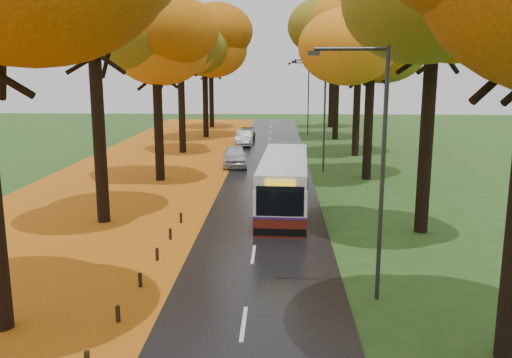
# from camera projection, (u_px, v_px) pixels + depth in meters

# --- Properties ---
(road) EXTENTS (6.50, 90.00, 0.04)m
(road) POSITION_uv_depth(u_px,v_px,m) (263.00, 186.00, 34.38)
(road) COLOR black
(road) RESTS_ON ground
(centre_line) EXTENTS (0.12, 90.00, 0.01)m
(centre_line) POSITION_uv_depth(u_px,v_px,m) (263.00, 185.00, 34.37)
(centre_line) COLOR silver
(centre_line) RESTS_ON road
(leaf_verge) EXTENTS (12.00, 90.00, 0.02)m
(leaf_verge) POSITION_uv_depth(u_px,v_px,m) (123.00, 184.00, 34.75)
(leaf_verge) COLOR #912D0D
(leaf_verge) RESTS_ON ground
(leaf_drift) EXTENTS (0.90, 90.00, 0.01)m
(leaf_drift) POSITION_uv_depth(u_px,v_px,m) (215.00, 185.00, 34.50)
(leaf_drift) COLOR orange
(leaf_drift) RESTS_ON road
(trees_left) EXTENTS (9.20, 74.00, 13.88)m
(trees_left) POSITION_uv_depth(u_px,v_px,m) (153.00, 33.00, 34.78)
(trees_left) COLOR black
(trees_left) RESTS_ON ground
(trees_right) EXTENTS (9.30, 74.20, 13.96)m
(trees_right) POSITION_uv_depth(u_px,v_px,m) (379.00, 30.00, 34.01)
(trees_right) COLOR black
(trees_right) RESTS_ON ground
(bollard_row) EXTENTS (0.11, 23.51, 0.52)m
(bollard_row) POSITION_uv_depth(u_px,v_px,m) (104.00, 335.00, 14.61)
(bollard_row) COLOR black
(bollard_row) RESTS_ON ground
(streetlamp_near) EXTENTS (2.45, 0.18, 8.00)m
(streetlamp_near) POSITION_uv_depth(u_px,v_px,m) (375.00, 155.00, 16.63)
(streetlamp_near) COLOR #333538
(streetlamp_near) RESTS_ON ground
(streetlamp_mid) EXTENTS (2.45, 0.18, 8.00)m
(streetlamp_mid) POSITION_uv_depth(u_px,v_px,m) (321.00, 106.00, 38.16)
(streetlamp_mid) COLOR #333538
(streetlamp_mid) RESTS_ON ground
(streetlamp_far) EXTENTS (2.45, 0.18, 8.00)m
(streetlamp_far) POSITION_uv_depth(u_px,v_px,m) (306.00, 92.00, 59.69)
(streetlamp_far) COLOR #333538
(streetlamp_far) RESTS_ON ground
(bus) EXTENTS (2.83, 10.52, 2.74)m
(bus) POSITION_uv_depth(u_px,v_px,m) (284.00, 182.00, 28.44)
(bus) COLOR #55150D
(bus) RESTS_ON road
(car_white) EXTENTS (2.18, 4.60, 1.52)m
(car_white) POSITION_uv_depth(u_px,v_px,m) (235.00, 156.00, 41.10)
(car_white) COLOR silver
(car_white) RESTS_ON road
(car_silver) EXTENTS (1.53, 4.34, 1.43)m
(car_silver) POSITION_uv_depth(u_px,v_px,m) (244.00, 138.00, 52.01)
(car_silver) COLOR #95979D
(car_silver) RESTS_ON road
(car_dark) EXTENTS (1.80, 4.20, 1.20)m
(car_dark) POSITION_uv_depth(u_px,v_px,m) (246.00, 135.00, 55.35)
(car_dark) COLOR black
(car_dark) RESTS_ON road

